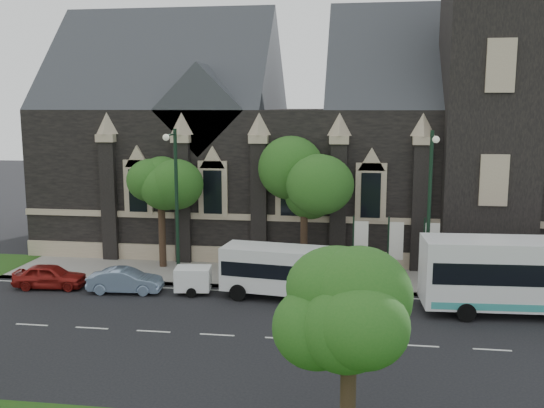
% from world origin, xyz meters
% --- Properties ---
extents(ground, '(160.00, 160.00, 0.00)m').
position_xyz_m(ground, '(0.00, 0.00, 0.00)').
color(ground, black).
rests_on(ground, ground).
extents(sidewalk, '(80.00, 5.00, 0.15)m').
position_xyz_m(sidewalk, '(0.00, 9.50, 0.07)').
color(sidewalk, gray).
rests_on(sidewalk, ground).
extents(museum, '(40.00, 17.70, 29.90)m').
position_xyz_m(museum, '(5.12, 18.78, 8.17)').
color(museum, black).
rests_on(museum, ground).
extents(tree_park_east, '(3.40, 3.40, 6.28)m').
position_xyz_m(tree_park_east, '(6.18, -9.32, 4.62)').
color(tree_park_east, black).
rests_on(tree_park_east, ground).
extents(tree_walk_right, '(4.08, 4.08, 7.80)m').
position_xyz_m(tree_walk_right, '(3.21, 10.71, 5.82)').
color(tree_walk_right, black).
rests_on(tree_walk_right, ground).
extents(tree_walk_left, '(3.91, 3.91, 7.64)m').
position_xyz_m(tree_walk_left, '(-5.80, 10.70, 5.73)').
color(tree_walk_left, black).
rests_on(tree_walk_left, ground).
extents(street_lamp_near, '(0.36, 1.88, 9.00)m').
position_xyz_m(street_lamp_near, '(10.00, 7.09, 5.11)').
color(street_lamp_near, black).
rests_on(street_lamp_near, ground).
extents(street_lamp_mid, '(0.36, 1.88, 9.00)m').
position_xyz_m(street_lamp_mid, '(-4.00, 7.09, 5.11)').
color(street_lamp_mid, black).
rests_on(street_lamp_mid, ground).
extents(banner_flag_left, '(0.90, 0.10, 4.00)m').
position_xyz_m(banner_flag_left, '(6.29, 9.00, 2.38)').
color(banner_flag_left, black).
rests_on(banner_flag_left, ground).
extents(banner_flag_center, '(0.90, 0.10, 4.00)m').
position_xyz_m(banner_flag_center, '(8.29, 9.00, 2.38)').
color(banner_flag_center, black).
rests_on(banner_flag_center, ground).
extents(banner_flag_right, '(0.90, 0.10, 4.00)m').
position_xyz_m(banner_flag_right, '(10.29, 9.00, 2.38)').
color(banner_flag_right, black).
rests_on(banner_flag_right, ground).
extents(shuttle_bus, '(7.45, 3.37, 2.78)m').
position_xyz_m(shuttle_bus, '(2.67, 5.65, 1.61)').
color(shuttle_bus, silver).
rests_on(shuttle_bus, ground).
extents(box_trailer, '(2.85, 1.68, 1.48)m').
position_xyz_m(box_trailer, '(-2.70, 5.76, 0.84)').
color(box_trailer, white).
rests_on(box_trailer, ground).
extents(sedan, '(4.18, 1.73, 1.35)m').
position_xyz_m(sedan, '(-6.49, 5.43, 0.67)').
color(sedan, '#7990AF').
rests_on(sedan, ground).
extents(car_far_red, '(4.18, 1.98, 1.38)m').
position_xyz_m(car_far_red, '(-11.06, 5.62, 0.69)').
color(car_far_red, maroon).
rests_on(car_far_red, ground).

